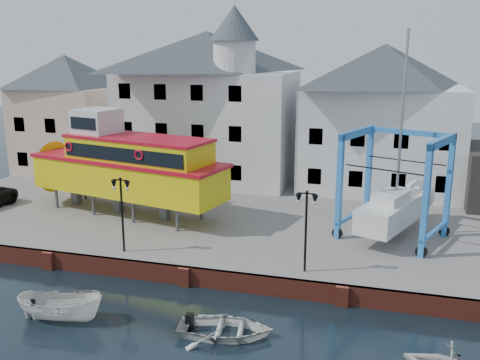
# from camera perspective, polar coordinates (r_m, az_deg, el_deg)

# --- Properties ---
(ground) EXTENTS (140.00, 140.00, 0.00)m
(ground) POSITION_cam_1_polar(r_m,az_deg,el_deg) (28.18, -5.94, -11.14)
(ground) COLOR black
(ground) RESTS_ON ground
(hardstanding) EXTENTS (44.00, 22.00, 1.00)m
(hardstanding) POSITION_cam_1_polar(r_m,az_deg,el_deg) (37.73, 0.18, -3.65)
(hardstanding) COLOR #5E5956
(hardstanding) RESTS_ON ground
(quay_wall) EXTENTS (44.00, 0.47, 1.00)m
(quay_wall) POSITION_cam_1_polar(r_m,az_deg,el_deg) (28.06, -5.88, -10.13)
(quay_wall) COLOR maroon
(quay_wall) RESTS_ON ground
(building_pink) EXTENTS (8.00, 7.00, 10.30)m
(building_pink) POSITION_cam_1_polar(r_m,az_deg,el_deg) (50.31, -17.85, 6.71)
(building_pink) COLOR #CAAC9A
(building_pink) RESTS_ON hardstanding
(building_white_main) EXTENTS (14.00, 8.30, 14.00)m
(building_white_main) POSITION_cam_1_polar(r_m,az_deg,el_deg) (44.70, -3.32, 8.07)
(building_white_main) COLOR white
(building_white_main) RESTS_ON hardstanding
(building_white_right) EXTENTS (12.00, 8.00, 11.20)m
(building_white_right) POSITION_cam_1_polar(r_m,az_deg,el_deg) (42.98, 14.85, 6.39)
(building_white_right) COLOR white
(building_white_right) RESTS_ON hardstanding
(lamp_post_left) EXTENTS (1.12, 0.32, 4.20)m
(lamp_post_left) POSITION_cam_1_polar(r_m,az_deg,el_deg) (29.38, -12.56, -1.66)
(lamp_post_left) COLOR black
(lamp_post_left) RESTS_ON hardstanding
(lamp_post_right) EXTENTS (1.12, 0.32, 4.20)m
(lamp_post_right) POSITION_cam_1_polar(r_m,az_deg,el_deg) (26.28, 7.10, -3.28)
(lamp_post_right) COLOR black
(lamp_post_right) RESTS_ON hardstanding
(tour_boat) EXTENTS (16.36, 7.23, 6.93)m
(tour_boat) POSITION_cam_1_polar(r_m,az_deg,el_deg) (36.72, -13.03, 1.58)
(tour_boat) COLOR #59595E
(tour_boat) RESTS_ON hardstanding
(travel_lift) EXTENTS (6.76, 8.11, 11.95)m
(travel_lift) POSITION_cam_1_polar(r_m,az_deg,el_deg) (33.10, 16.46, -2.25)
(travel_lift) COLOR blue
(travel_lift) RESTS_ON hardstanding
(motorboat_a) EXTENTS (4.13, 2.10, 1.52)m
(motorboat_a) POSITION_cam_1_polar(r_m,az_deg,el_deg) (26.08, -18.47, -14.01)
(motorboat_a) COLOR silver
(motorboat_a) RESTS_ON ground
(motorboat_b) EXTENTS (4.51, 3.53, 0.85)m
(motorboat_b) POSITION_cam_1_polar(r_m,az_deg,el_deg) (23.71, -1.61, -16.21)
(motorboat_b) COLOR silver
(motorboat_b) RESTS_ON ground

